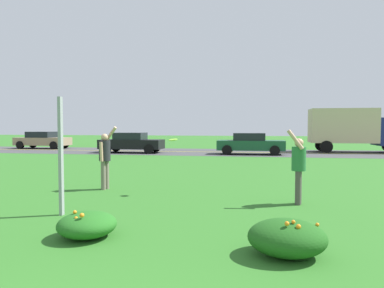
% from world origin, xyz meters
% --- Properties ---
extents(ground_plane, '(120.00, 120.00, 0.00)m').
position_xyz_m(ground_plane, '(0.00, 12.75, 0.00)').
color(ground_plane, '#2D6B23').
extents(highway_strip, '(120.00, 7.51, 0.01)m').
position_xyz_m(highway_strip, '(0.00, 25.51, 0.00)').
color(highway_strip, '#424244').
rests_on(highway_strip, ground).
extents(highway_center_stripe, '(120.00, 0.16, 0.00)m').
position_xyz_m(highway_center_stripe, '(0.00, 25.51, 0.01)').
color(highway_center_stripe, yellow).
rests_on(highway_center_stripe, ground).
extents(daylily_clump_near_camera, '(1.15, 1.04, 0.58)m').
position_xyz_m(daylily_clump_near_camera, '(1.82, 4.29, 0.27)').
color(daylily_clump_near_camera, '#1E5619').
rests_on(daylily_clump_near_camera, ground).
extents(daylily_clump_mid_right, '(1.00, 1.04, 0.49)m').
position_xyz_m(daylily_clump_mid_right, '(-1.47, 4.59, 0.22)').
color(daylily_clump_mid_right, '#23661E').
rests_on(daylily_clump_mid_right, ground).
extents(sign_post_near_path, '(0.07, 0.10, 2.52)m').
position_xyz_m(sign_post_near_path, '(-2.73, 5.95, 1.26)').
color(sign_post_near_path, '#93969B').
rests_on(sign_post_near_path, ground).
extents(person_thrower_dark_shirt, '(0.51, 0.52, 1.90)m').
position_xyz_m(person_thrower_dark_shirt, '(-3.12, 9.10, 1.01)').
color(person_thrower_dark_shirt, '#232328').
rests_on(person_thrower_dark_shirt, ground).
extents(person_catcher_green_shirt, '(0.48, 0.52, 1.83)m').
position_xyz_m(person_catcher_green_shirt, '(2.38, 7.96, 0.97)').
color(person_catcher_green_shirt, '#287038').
rests_on(person_catcher_green_shirt, ground).
extents(frisbee_lime, '(0.25, 0.25, 0.08)m').
position_xyz_m(frisbee_lime, '(-0.93, 8.73, 1.52)').
color(frisbee_lime, '#8CD133').
extents(car_tan_leftmost, '(4.50, 2.00, 1.45)m').
position_xyz_m(car_tan_leftmost, '(-16.78, 27.20, 0.74)').
color(car_tan_leftmost, '#937F60').
rests_on(car_tan_leftmost, ground).
extents(car_black_center_left, '(4.50, 2.00, 1.45)m').
position_xyz_m(car_black_center_left, '(-7.57, 23.82, 0.74)').
color(car_black_center_left, black).
rests_on(car_black_center_left, ground).
extents(car_dark_green_center_right, '(4.50, 2.00, 1.45)m').
position_xyz_m(car_dark_green_center_right, '(0.94, 23.82, 0.74)').
color(car_dark_green_center_right, '#194C2D').
rests_on(car_dark_green_center_right, ground).
extents(box_truck_navy, '(6.70, 2.46, 3.20)m').
position_xyz_m(box_truck_navy, '(8.46, 27.20, 1.80)').
color(box_truck_navy, navy).
rests_on(box_truck_navy, ground).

